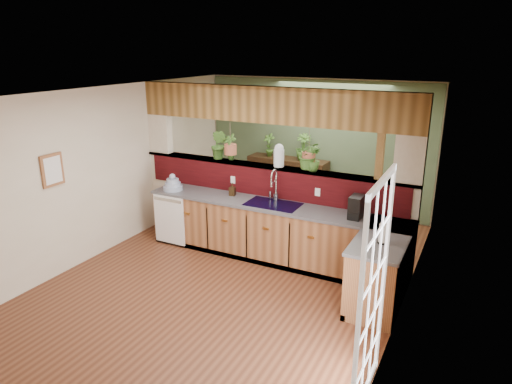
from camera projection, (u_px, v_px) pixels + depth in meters
The scene contains 28 objects.
ground at pixel (227, 282), 6.42m from camera, with size 4.60×7.00×0.01m, color #562C1A.
ceiling at pixel (223, 95), 5.63m from camera, with size 4.60×7.00×0.01m, color brown.
wall_back at pixel (316, 146), 9.00m from camera, with size 4.60×0.02×2.60m, color beige.
wall_left at pixel (97, 174), 7.02m from camera, with size 0.02×7.00×2.60m, color beige.
wall_right at pixel (405, 224), 5.03m from camera, with size 0.02×7.00×2.60m, color beige.
pass_through_partition at pixel (270, 178), 7.19m from camera, with size 4.60×0.21×2.60m.
pass_through_ledge at pixel (269, 167), 7.15m from camera, with size 4.60×0.21×0.04m, color brown.
header_beam at pixel (270, 105), 6.86m from camera, with size 4.60×0.15×0.55m, color brown.
sage_backwall at pixel (315, 146), 8.98m from camera, with size 4.55×0.02×2.55m, color #475C3F.
countertop at pixel (306, 241), 6.66m from camera, with size 4.14×1.52×0.90m.
dishwasher at pixel (169, 220), 7.48m from camera, with size 0.58×0.03×0.82m.
navy_sink at pixel (273, 209), 6.89m from camera, with size 0.82×0.50×0.18m.
french_door at pixel (372, 298), 4.02m from camera, with size 0.06×1.02×2.16m, color white.
framed_print at pixel (52, 170), 6.25m from camera, with size 0.04×0.35×0.45m.
faucet at pixel (274, 184), 6.93m from camera, with size 0.22×0.22×0.51m.
dish_stack at pixel (173, 185), 7.52m from camera, with size 0.32×0.32×0.28m.
soap_dispenser at pixel (232, 189), 7.24m from camera, with size 0.09×0.09×0.20m, color #372614.
coffee_maker at pixel (356, 208), 6.27m from camera, with size 0.17×0.28×0.32m.
paper_towel at pixel (383, 234), 5.48m from camera, with size 0.12×0.12×0.27m.
glass_jar at pixel (279, 155), 7.02m from camera, with size 0.16×0.16×0.36m.
ledge_plant_left at pixel (219, 145), 7.46m from camera, with size 0.27×0.22×0.49m, color #345B1F.
ledge_plant_right at pixel (313, 159), 6.77m from camera, with size 0.21×0.21×0.37m, color #345B1F.
hanging_plant_a at pixel (230, 139), 7.33m from camera, with size 0.25×0.20×0.56m.
hanging_plant_b at pixel (309, 143), 6.73m from camera, with size 0.44×0.40×0.55m.
shelving_console at pixel (287, 184), 9.24m from camera, with size 1.63×0.43×1.09m, color black.
shelf_plant_a at pixel (269, 145), 9.18m from camera, with size 0.25×0.17×0.47m, color #345B1F.
shelf_plant_b at pixel (303, 147), 8.85m from camera, with size 0.29×0.29×0.52m, color #345B1F.
floor_plant at pixel (326, 206), 8.44m from camera, with size 0.61×0.53×0.68m, color #345B1F.
Camera 1 is at (2.96, -4.92, 3.17)m, focal length 32.00 mm.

